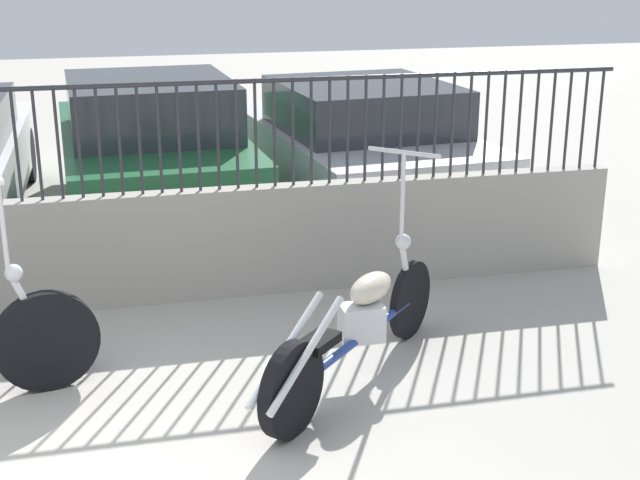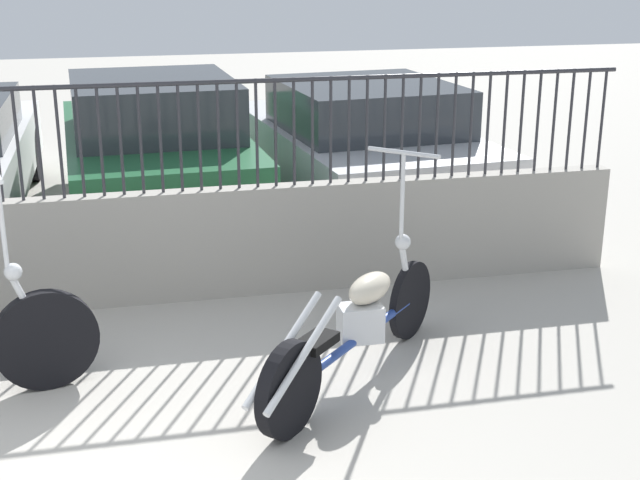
{
  "view_description": "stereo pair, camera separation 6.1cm",
  "coord_description": "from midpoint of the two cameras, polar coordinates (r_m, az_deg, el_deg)",
  "views": [
    {
      "loc": [
        0.6,
        -3.75,
        2.68
      ],
      "look_at": [
        2.0,
        2.09,
        0.7
      ],
      "focal_mm": 50.0,
      "sensor_mm": 36.0,
      "label": 1
    },
    {
      "loc": [
        0.66,
        -3.76,
        2.68
      ],
      "look_at": [
        2.0,
        2.09,
        0.7
      ],
      "focal_mm": 50.0,
      "sensor_mm": 36.0,
      "label": 2
    }
  ],
  "objects": [
    {
      "name": "car_green",
      "position": [
        9.21,
        -10.94,
        5.68
      ],
      "size": [
        1.92,
        4.03,
        1.47
      ],
      "rotation": [
        0.0,
        0.0,
        1.62
      ],
      "color": "black",
      "rests_on": "ground_plane"
    },
    {
      "name": "car_silver",
      "position": [
        9.58,
        2.26,
        6.18
      ],
      "size": [
        2.22,
        4.07,
        1.35
      ],
      "rotation": [
        0.0,
        0.0,
        1.67
      ],
      "color": "black",
      "rests_on": "ground_plane"
    },
    {
      "name": "low_wall",
      "position": [
        7.11,
        -17.81,
        -1.01
      ],
      "size": [
        9.42,
        0.18,
        0.88
      ],
      "color": "#9E998E",
      "rests_on": "ground_plane"
    },
    {
      "name": "fence_railing",
      "position": [
        6.86,
        -18.6,
        6.74
      ],
      "size": [
        9.42,
        0.04,
        0.85
      ],
      "color": "#2D2D33",
      "rests_on": "low_wall"
    },
    {
      "name": "motorcycle_blue",
      "position": [
        5.64,
        1.72,
        -5.76
      ],
      "size": [
        1.62,
        1.67,
        1.41
      ],
      "rotation": [
        0.0,
        0.0,
        0.8
      ],
      "color": "black",
      "rests_on": "ground_plane"
    }
  ]
}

